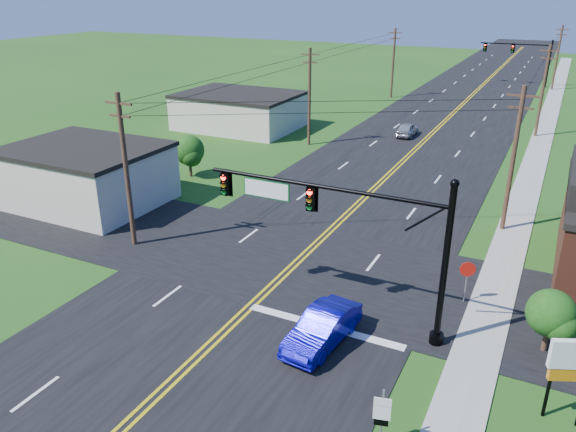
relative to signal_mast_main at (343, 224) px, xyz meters
The scene contains 21 objects.
ground 10.27m from the signal_mast_main, 118.47° to the right, with size 260.00×260.00×0.00m, color #1F4814.
road_main 42.49m from the signal_mast_main, 95.90° to the left, with size 16.00×220.00×0.04m, color black.
road_cross 7.56m from the signal_mast_main, 137.32° to the left, with size 70.00×10.00×0.04m, color black.
sidewalk 32.93m from the signal_mast_main, 79.10° to the left, with size 2.00×160.00×0.08m, color gray.
signal_mast_main is the anchor object (origin of this frame).
signal_mast_far 72.00m from the signal_mast_main, 89.92° to the left, with size 10.98×0.60×7.48m.
cream_bldg_near 22.33m from the signal_mast_main, 164.29° to the left, with size 10.20×8.20×4.10m.
cream_bldg_far 38.12m from the signal_mast_main, 127.88° to the left, with size 12.20×9.20×3.70m.
utility_pole_left_a 13.98m from the signal_mast_main, behind, with size 1.80×0.28×9.00m.
utility_pole_left_b 30.34m from the signal_mast_main, 117.14° to the left, with size 1.80×0.28×9.00m.
utility_pole_left_c 55.74m from the signal_mast_main, 104.37° to the left, with size 1.80×0.28×9.00m.
utility_pole_right_a 15.03m from the signal_mast_main, 68.69° to the left, with size 1.80×0.28×9.00m.
utility_pole_right_b 40.37m from the signal_mast_main, 82.22° to the left, with size 1.80×0.28×9.00m.
utility_pole_right_c 70.21m from the signal_mast_main, 85.54° to the left, with size 1.80×0.28×9.00m.
shrub_corner 9.26m from the signal_mast_main, ahead, with size 2.00×2.00×2.86m.
tree_left 23.22m from the signal_mast_main, 142.64° to the left, with size 2.40×2.40×3.37m.
blue_car 4.57m from the signal_mast_main, 88.07° to the right, with size 1.60×4.58×1.51m, color #0A0696.
distant_car 35.11m from the signal_mast_main, 100.29° to the left, with size 1.57×3.91×1.33m, color #A8A9AD.
route_sign 8.53m from the signal_mast_main, 58.52° to the right, with size 0.57×0.17×2.33m.
stop_sign 7.06m from the signal_mast_main, 39.04° to the left, with size 0.75×0.32×2.21m.
pylon_sign 10.08m from the signal_mast_main, 15.80° to the right, with size 1.60×0.87×3.38m.
Camera 1 is at (12.09, -12.95, 14.36)m, focal length 35.00 mm.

